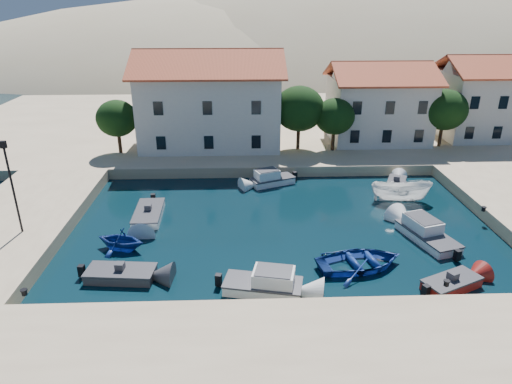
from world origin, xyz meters
TOP-DOWN VIEW (x-y plane):
  - ground at (0.00, 0.00)m, footprint 400.00×400.00m
  - quay_west at (-19.00, 10.00)m, footprint 8.00×20.00m
  - quay_north at (2.00, 38.00)m, footprint 80.00×36.00m
  - hills at (20.64, 123.62)m, footprint 254.00×176.00m
  - building_left at (-6.00, 28.00)m, footprint 14.70×9.45m
  - building_mid at (12.00, 29.00)m, footprint 10.50×8.40m
  - building_right at (24.00, 30.00)m, footprint 9.45×8.40m
  - trees at (4.51, 25.46)m, footprint 37.30×5.30m
  - lamppost at (-17.50, 8.00)m, footprint 0.35×0.25m
  - bollards at (2.80, 3.87)m, footprint 29.36×9.56m
  - motorboat_grey_sw at (-10.09, 3.68)m, footprint 4.15×2.14m
  - cabin_cruiser_south at (-1.80, 2.10)m, footprint 4.67×2.75m
  - rowboat_south at (4.29, 4.40)m, footprint 6.07×4.87m
  - motorboat_red_se at (8.93, 1.99)m, footprint 3.76×2.83m
  - cabin_cruiser_east at (9.71, 7.54)m, footprint 3.28×5.22m
  - boat_east at (10.07, 14.23)m, footprint 5.03×2.31m
  - motorboat_white_ne at (10.68, 17.19)m, footprint 2.66×3.50m
  - rowboat_west at (-10.88, 7.19)m, footprint 3.92×3.63m
  - motorboat_white_west at (-9.94, 11.92)m, footprint 2.12×4.52m
  - cabin_cruiser_north at (-0.12, 18.36)m, footprint 4.23×3.01m

SIDE VIEW (x-z plane):
  - hills at x=20.64m, z-range -72.90..26.10m
  - ground at x=0.00m, z-range 0.00..0.00m
  - rowboat_south at x=4.29m, z-range -0.56..0.56m
  - boat_east at x=10.07m, z-range -0.94..0.94m
  - rowboat_west at x=-10.88m, z-range -0.85..0.85m
  - motorboat_white_west at x=-9.94m, z-range -0.33..0.92m
  - motorboat_grey_sw at x=-10.09m, z-range -0.33..0.92m
  - motorboat_red_se at x=8.93m, z-range -0.33..0.92m
  - motorboat_white_ne at x=10.68m, z-range -0.33..0.92m
  - cabin_cruiser_east at x=9.71m, z-range -0.32..1.28m
  - cabin_cruiser_south at x=-1.80m, z-range -0.32..1.28m
  - cabin_cruiser_north at x=-0.12m, z-range -0.32..1.28m
  - quay_west at x=-19.00m, z-range 0.00..1.00m
  - quay_north at x=2.00m, z-range 0.00..1.00m
  - bollards at x=2.80m, z-range 1.00..1.30m
  - lamppost at x=-17.50m, z-range 1.64..7.87m
  - trees at x=4.51m, z-range 1.61..8.06m
  - building_mid at x=12.00m, z-range 1.07..9.37m
  - building_right at x=24.00m, z-range 1.07..9.87m
  - building_left at x=-6.00m, z-range 1.09..10.79m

